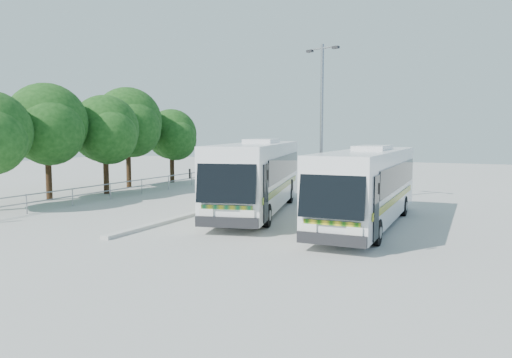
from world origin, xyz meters
The scene contains 10 objects.
ground centered at (0.00, 0.00, 0.00)m, with size 100.00×100.00×0.00m, color #9F9F9A.
kerb_divider centered at (-2.30, 2.00, 0.07)m, with size 0.40×16.00×0.15m, color #B2B2AD.
railing centered at (-10.00, 4.00, 0.74)m, with size 0.06×22.00×1.00m.
tree_far_b centered at (-13.02, 1.20, 4.57)m, with size 5.33×5.03×6.96m.
tree_far_c centered at (-12.12, 5.10, 4.26)m, with size 4.97×4.69×6.49m.
tree_far_d centered at (-13.31, 8.80, 4.82)m, with size 5.62×5.30×7.33m.
tree_far_e centered at (-12.63, 13.30, 3.89)m, with size 4.54×4.28×5.92m.
coach_main centered at (0.09, 2.53, 1.92)m, with size 5.49×12.83×3.50m.
coach_adjacent centered at (5.98, 1.20, 1.79)m, with size 2.72×11.84×3.27m.
lamppost centered at (2.00, 6.94, 4.94)m, with size 2.12×0.91×8.94m.
Camera 1 is at (10.84, -20.23, 4.05)m, focal length 35.00 mm.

